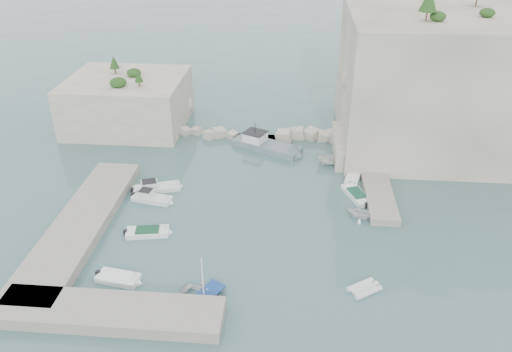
# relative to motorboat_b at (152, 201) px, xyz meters

# --- Properties ---
(ground) EXTENTS (400.00, 400.00, 0.00)m
(ground) POSITION_rel_motorboat_b_xyz_m (11.33, -4.78, 0.00)
(ground) COLOR #436465
(ground) RESTS_ON ground
(cliff_east) EXTENTS (26.00, 22.00, 17.00)m
(cliff_east) POSITION_rel_motorboat_b_xyz_m (34.33, 18.22, 8.50)
(cliff_east) COLOR beige
(cliff_east) RESTS_ON ground
(cliff_terrace) EXTENTS (8.00, 10.00, 2.50)m
(cliff_terrace) POSITION_rel_motorboat_b_xyz_m (24.33, 13.22, 1.25)
(cliff_terrace) COLOR beige
(cliff_terrace) RESTS_ON ground
(outcrop_west) EXTENTS (16.00, 14.00, 7.00)m
(outcrop_west) POSITION_rel_motorboat_b_xyz_m (-8.67, 20.22, 3.50)
(outcrop_west) COLOR beige
(outcrop_west) RESTS_ON ground
(quay_west) EXTENTS (5.00, 24.00, 1.10)m
(quay_west) POSITION_rel_motorboat_b_xyz_m (-5.67, -5.78, 0.55)
(quay_west) COLOR #9E9689
(quay_west) RESTS_ON ground
(quay_south) EXTENTS (18.00, 4.00, 1.10)m
(quay_south) POSITION_rel_motorboat_b_xyz_m (1.33, -17.28, 0.55)
(quay_south) COLOR #9E9689
(quay_south) RESTS_ON ground
(ledge_east) EXTENTS (3.00, 16.00, 0.80)m
(ledge_east) POSITION_rel_motorboat_b_xyz_m (24.83, 5.22, 0.40)
(ledge_east) COLOR #9E9689
(ledge_east) RESTS_ON ground
(breakwater) EXTENTS (28.00, 3.00, 1.40)m
(breakwater) POSITION_rel_motorboat_b_xyz_m (10.33, 17.22, 0.70)
(breakwater) COLOR beige
(breakwater) RESTS_ON ground
(motorboat_b) EXTENTS (4.98, 2.42, 1.40)m
(motorboat_b) POSITION_rel_motorboat_b_xyz_m (0.00, 0.00, 0.00)
(motorboat_b) COLOR silver
(motorboat_b) RESTS_ON ground
(motorboat_a) EXTENTS (6.01, 3.49, 1.40)m
(motorboat_a) POSITION_rel_motorboat_b_xyz_m (-0.06, 2.28, 0.00)
(motorboat_a) COLOR silver
(motorboat_a) RESTS_ON ground
(motorboat_c) EXTENTS (4.77, 2.39, 0.70)m
(motorboat_c) POSITION_rel_motorboat_b_xyz_m (1.22, -6.11, 0.00)
(motorboat_c) COLOR white
(motorboat_c) RESTS_ON ground
(motorboat_e) EXTENTS (4.27, 2.31, 0.70)m
(motorboat_e) POSITION_rel_motorboat_b_xyz_m (0.53, -12.97, 0.00)
(motorboat_e) COLOR white
(motorboat_e) RESTS_ON ground
(rowboat) EXTENTS (5.53, 5.01, 0.94)m
(rowboat) POSITION_rel_motorboat_b_xyz_m (8.40, -14.84, 0.00)
(rowboat) COLOR white
(rowboat) RESTS_ON ground
(inflatable_dinghy) EXTENTS (3.21, 2.81, 0.44)m
(inflatable_dinghy) POSITION_rel_motorboat_b_xyz_m (21.70, -12.39, 0.00)
(inflatable_dinghy) COLOR silver
(inflatable_dinghy) RESTS_ON ground
(tender_east_a) EXTENTS (3.58, 3.31, 1.56)m
(tender_east_a) POSITION_rel_motorboat_b_xyz_m (22.39, -1.31, 0.00)
(tender_east_a) COLOR white
(tender_east_a) RESTS_ON ground
(tender_east_b) EXTENTS (3.41, 5.18, 0.70)m
(tender_east_b) POSITION_rel_motorboat_b_xyz_m (22.40, 2.71, 0.00)
(tender_east_b) COLOR white
(tender_east_b) RESTS_ON ground
(tender_east_c) EXTENTS (2.57, 4.79, 0.70)m
(tender_east_c) POSITION_rel_motorboat_b_xyz_m (22.41, 6.94, 0.00)
(tender_east_c) COLOR white
(tender_east_c) RESTS_ON ground
(tender_east_d) EXTENTS (4.31, 2.17, 1.59)m
(tender_east_d) POSITION_rel_motorboat_b_xyz_m (20.17, 10.26, 0.00)
(tender_east_d) COLOR silver
(tender_east_d) RESTS_ON ground
(work_boat) EXTENTS (10.32, 7.04, 2.20)m
(work_boat) POSITION_rel_motorboat_b_xyz_m (11.71, 13.80, 0.00)
(work_boat) COLOR slate
(work_boat) RESTS_ON ground
(rowboat_mast) EXTENTS (0.10, 0.10, 4.20)m
(rowboat_mast) POSITION_rel_motorboat_b_xyz_m (8.40, -14.84, 2.57)
(rowboat_mast) COLOR white
(rowboat_mast) RESTS_ON rowboat
(vegetation) EXTENTS (53.48, 13.88, 13.40)m
(vegetation) POSITION_rel_motorboat_b_xyz_m (29.16, 19.62, 17.93)
(vegetation) COLOR #1E4219
(vegetation) RESTS_ON ground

